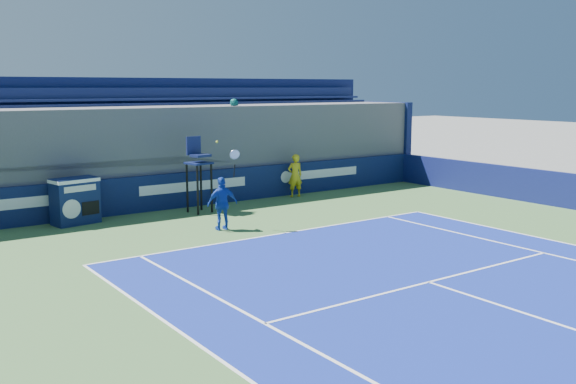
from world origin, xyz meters
TOP-DOWN VIEW (x-y plane):
  - ball_person at (3.95, 16.60)m, footprint 0.64×0.49m
  - back_hoarding at (0.00, 17.10)m, footprint 20.40×0.21m
  - match_clock at (-4.20, 16.53)m, footprint 1.43×0.94m
  - umpire_chair at (-0.36, 16.01)m, footprint 0.81×0.81m
  - tennis_player at (-1.03, 13.27)m, footprint 0.94×0.55m
  - stadium_seating at (0.01, 19.15)m, footprint 21.00×4.05m

SIDE VIEW (x-z plane):
  - back_hoarding at x=0.00m, z-range 0.00..1.20m
  - match_clock at x=-4.20m, z-range 0.04..1.44m
  - tennis_player at x=-1.03m, z-range -0.50..2.07m
  - ball_person at x=3.95m, z-range 0.01..1.61m
  - umpire_chair at x=-0.36m, z-range 0.29..2.77m
  - stadium_seating at x=0.01m, z-range -0.37..4.03m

